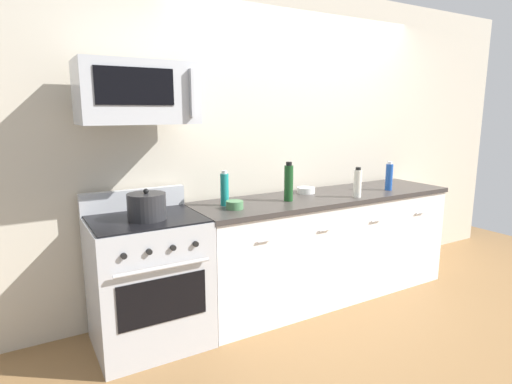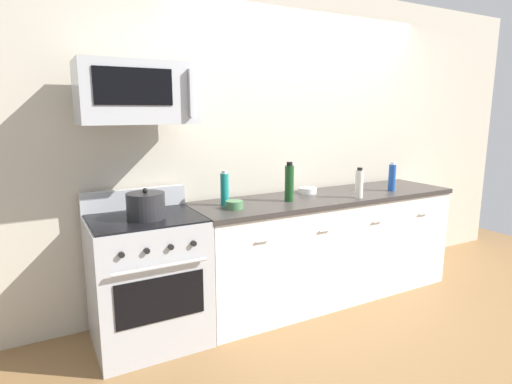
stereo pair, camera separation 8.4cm
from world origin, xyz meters
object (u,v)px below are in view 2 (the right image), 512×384
(bottle_soda_blue, at_px, (392,177))
(stockpot, at_px, (146,206))
(bottle_vinegar_white, at_px, (359,184))
(range_oven, at_px, (148,279))
(bottle_sparkling_teal, at_px, (225,189))
(microwave, at_px, (136,93))
(bottle_wine_green, at_px, (289,183))
(bowl_green_glaze, at_px, (234,205))
(bowl_white_ceramic, at_px, (308,190))

(bottle_soda_blue, height_order, stockpot, bottle_soda_blue)
(bottle_vinegar_white, height_order, bottle_soda_blue, bottle_soda_blue)
(range_oven, distance_m, bottle_sparkling_teal, 0.86)
(range_oven, distance_m, stockpot, 0.54)
(microwave, relative_size, bottle_soda_blue, 2.81)
(range_oven, height_order, bottle_soda_blue, bottle_soda_blue)
(range_oven, bearing_deg, bottle_sparkling_teal, 5.65)
(stockpot, bearing_deg, bottle_vinegar_white, -5.36)
(bottle_soda_blue, bearing_deg, microwave, 175.70)
(bottle_wine_green, relative_size, bottle_soda_blue, 1.20)
(bottle_sparkling_teal, bearing_deg, bowl_green_glaze, -84.41)
(bottle_wine_green, relative_size, bowl_green_glaze, 2.43)
(bottle_wine_green, bearing_deg, bottle_sparkling_teal, 168.54)
(bottle_sparkling_teal, bearing_deg, bottle_wine_green, -11.46)
(bowl_white_ceramic, bearing_deg, microwave, -175.94)
(microwave, xyz_separation_m, bottle_sparkling_teal, (0.63, 0.02, -0.70))
(range_oven, bearing_deg, bottle_vinegar_white, -7.10)
(microwave, bearing_deg, bottle_vinegar_white, -8.55)
(bottle_sparkling_teal, relative_size, stockpot, 1.06)
(range_oven, bearing_deg, bottle_wine_green, -2.12)
(bottle_wine_green, bearing_deg, bowl_white_ceramic, 30.90)
(range_oven, height_order, bottle_wine_green, bottle_wine_green)
(stockpot, bearing_deg, microwave, 89.87)
(bottle_wine_green, distance_m, stockpot, 1.16)
(microwave, distance_m, bowl_green_glaze, 1.03)
(bottle_sparkling_teal, bearing_deg, bottle_vinegar_white, -14.20)
(bowl_green_glaze, height_order, stockpot, stockpot)
(bottle_vinegar_white, relative_size, stockpot, 1.00)
(range_oven, xyz_separation_m, bowl_white_ceramic, (1.48, 0.15, 0.48))
(bottle_vinegar_white, distance_m, stockpot, 1.74)
(bottle_soda_blue, distance_m, stockpot, 2.22)
(range_oven, distance_m, bowl_white_ceramic, 1.56)
(bottle_soda_blue, bearing_deg, bowl_green_glaze, 178.34)
(bowl_white_ceramic, bearing_deg, stockpot, -172.18)
(bottle_vinegar_white, distance_m, bottle_soda_blue, 0.49)
(range_oven, xyz_separation_m, bottle_vinegar_white, (1.74, -0.22, 0.57))
(range_oven, relative_size, bottle_soda_blue, 4.04)
(bottle_wine_green, height_order, bowl_green_glaze, bottle_wine_green)
(microwave, distance_m, bottle_wine_green, 1.34)
(stockpot, bearing_deg, bowl_green_glaze, -2.04)
(stockpot, bearing_deg, bottle_sparkling_teal, 10.37)
(bowl_green_glaze, bearing_deg, range_oven, 173.28)
(bottle_wine_green, bearing_deg, bottle_soda_blue, -4.26)
(bottle_soda_blue, distance_m, bowl_green_glaze, 1.57)
(bottle_soda_blue, xyz_separation_m, bottle_sparkling_teal, (-1.58, 0.18, 0.00))
(microwave, xyz_separation_m, bottle_vinegar_white, (1.74, -0.26, -0.71))
(bottle_soda_blue, relative_size, bowl_white_ceramic, 1.68)
(bowl_green_glaze, bearing_deg, microwave, 169.40)
(range_oven, distance_m, microwave, 1.28)
(bowl_green_glaze, xyz_separation_m, bowl_white_ceramic, (0.83, 0.23, -0.00))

